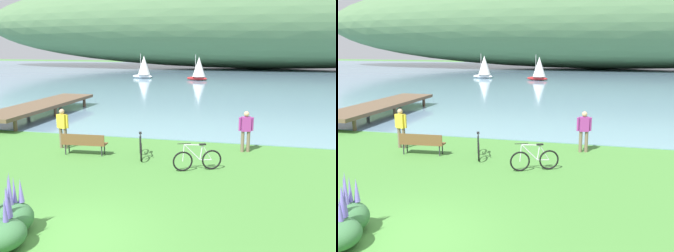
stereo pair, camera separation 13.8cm
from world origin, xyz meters
TOP-DOWN VIEW (x-y plane):
  - ground_plane at (0.00, 0.00)m, footprint 200.00×200.00m
  - bay_water at (0.00, 49.43)m, footprint 180.00×80.00m
  - distant_hillside at (3.96, 67.59)m, footprint 115.69×28.00m
  - park_bench_near_camera at (-2.66, 6.28)m, footprint 1.83×0.60m
  - bicycle_leaning_near_bench at (-0.35, 6.51)m, footprint 0.63×1.69m
  - bicycle_beside_path at (2.08, 5.42)m, footprint 1.64×0.77m
  - person_at_shoreline at (3.64, 8.23)m, footprint 0.59×0.31m
  - person_on_the_grass at (-3.98, 7.02)m, footprint 0.60×0.29m
  - echium_bush_closest_to_camera at (-1.44, -0.10)m, footprint 1.04×1.04m
  - echium_bush_beside_closest at (-1.17, -0.76)m, footprint 1.01×1.01m
  - sailboat_nearest_to_shore at (-10.91, 41.40)m, footprint 2.83×1.78m
  - sailboat_mid_bay at (-3.26, 39.83)m, footprint 2.83×1.93m
  - pier_dock at (-9.00, 13.43)m, footprint 2.40×10.00m

SIDE VIEW (x-z plane):
  - ground_plane at x=0.00m, z-range 0.00..0.00m
  - bay_water at x=0.00m, z-range 0.00..0.04m
  - echium_bush_beside_closest at x=-1.17m, z-range -0.36..1.10m
  - bicycle_leaning_near_bench at x=-0.35m, z-range -0.11..0.90m
  - bicycle_beside_path at x=2.08m, z-range -0.11..0.90m
  - echium_bush_closest_to_camera at x=-1.44m, z-range -0.34..1.18m
  - park_bench_near_camera at x=-2.66m, z-range 0.08..0.96m
  - pier_dock at x=-9.00m, z-range 0.29..1.09m
  - person_at_shoreline at x=3.64m, z-range 0.12..1.83m
  - person_on_the_grass at x=-3.98m, z-range 0.12..1.83m
  - sailboat_mid_bay at x=-3.26m, z-range -0.05..3.15m
  - sailboat_nearest_to_shore at x=-10.91m, z-range -0.06..3.20m
  - distant_hillside at x=3.96m, z-range 0.04..17.87m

